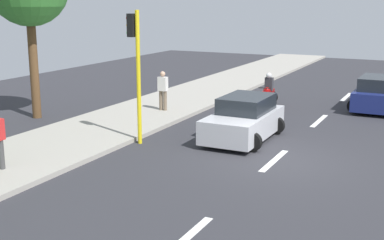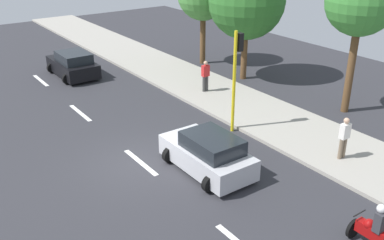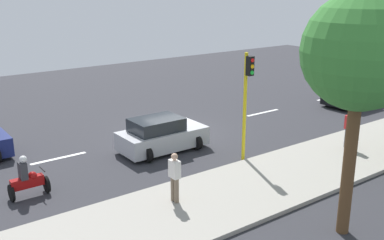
# 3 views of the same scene
# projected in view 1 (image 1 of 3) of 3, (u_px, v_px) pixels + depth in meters

# --- Properties ---
(ground_plane) EXTENTS (40.00, 60.00, 0.10)m
(ground_plane) POSITION_uv_depth(u_px,v_px,m) (274.00, 162.00, 16.00)
(ground_plane) COLOR #2D2D33
(sidewalk) EXTENTS (4.00, 60.00, 0.15)m
(sidewalk) POSITION_uv_depth(u_px,v_px,m) (89.00, 133.00, 19.00)
(sidewalk) COLOR #9E998E
(sidewalk) RESTS_ON ground
(lane_stripe_far_north) EXTENTS (0.20, 2.40, 0.01)m
(lane_stripe_far_north) POSITION_uv_depth(u_px,v_px,m) (346.00, 97.00, 26.46)
(lane_stripe_far_north) COLOR white
(lane_stripe_far_north) RESTS_ON ground
(lane_stripe_north) EXTENTS (0.20, 2.40, 0.01)m
(lane_stripe_north) POSITION_uv_depth(u_px,v_px,m) (319.00, 121.00, 21.22)
(lane_stripe_north) COLOR white
(lane_stripe_north) RESTS_ON ground
(lane_stripe_mid) EXTENTS (0.20, 2.40, 0.01)m
(lane_stripe_mid) POSITION_uv_depth(u_px,v_px,m) (274.00, 161.00, 15.98)
(lane_stripe_mid) COLOR white
(lane_stripe_mid) RESTS_ON ground
(lane_stripe_south) EXTENTS (0.20, 2.40, 0.01)m
(lane_stripe_south) POSITION_uv_depth(u_px,v_px,m) (185.00, 239.00, 10.75)
(lane_stripe_south) COLOR white
(lane_stripe_south) RESTS_ON ground
(car_dark_blue) EXTENTS (2.32, 3.95, 1.52)m
(car_dark_blue) POSITION_uv_depth(u_px,v_px,m) (379.00, 94.00, 23.24)
(car_dark_blue) COLOR navy
(car_dark_blue) RESTS_ON ground
(car_silver) EXTENTS (2.23, 3.84, 1.52)m
(car_silver) POSITION_uv_depth(u_px,v_px,m) (244.00, 120.00, 18.32)
(car_silver) COLOR #B7B7BC
(car_silver) RESTS_ON ground
(motorcycle) EXTENTS (0.60, 1.30, 1.53)m
(motorcycle) POSITION_uv_depth(u_px,v_px,m) (268.00, 92.00, 24.21)
(motorcycle) COLOR black
(motorcycle) RESTS_ON ground
(pedestrian_near_signal) EXTENTS (0.40, 0.24, 1.69)m
(pedestrian_near_signal) POSITION_uv_depth(u_px,v_px,m) (163.00, 89.00, 22.39)
(pedestrian_near_signal) COLOR #72604C
(pedestrian_near_signal) RESTS_ON sidewalk
(traffic_light_corner) EXTENTS (0.49, 0.24, 4.50)m
(traffic_light_corner) POSITION_uv_depth(u_px,v_px,m) (136.00, 58.00, 17.31)
(traffic_light_corner) COLOR yellow
(traffic_light_corner) RESTS_ON ground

